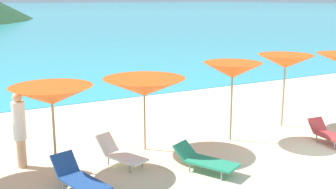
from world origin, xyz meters
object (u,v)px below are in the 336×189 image
Objects in this scene: beachgoer_1 at (19,128)px; lounge_chair_6 at (120,153)px; umbrella_3 at (233,70)px; umbrella_1 at (52,95)px; lounge_chair_3 at (79,178)px; lounge_chair_0 at (328,133)px; lounge_chair_5 at (205,160)px; umbrella_4 at (285,62)px; umbrella_2 at (144,87)px.

lounge_chair_6 is at bearing -72.18° from beachgoer_1.
umbrella_3 reaches higher than beachgoer_1.
umbrella_1 is 1.40× the size of lounge_chair_6.
lounge_chair_6 reaches higher than lounge_chair_3.
lounge_chair_6 reaches higher than lounge_chair_0.
umbrella_3 is 1.37× the size of lounge_chair_3.
lounge_chair_6 is 0.79× the size of beachgoer_1.
umbrella_1 is 4.01m from lounge_chair_5.
beachgoer_1 is at bearing 138.03° from umbrella_1.
umbrella_4 reaches higher than lounge_chair_3.
umbrella_1 reaches higher than lounge_chair_5.
umbrella_4 is 1.74× the size of lounge_chair_0.
umbrella_4 is at bearing -2.43° from lounge_chair_5.
umbrella_2 is at bearing 161.80° from lounge_chair_0.
umbrella_1 is 2.25m from lounge_chair_6.
lounge_chair_0 is 0.81× the size of lounge_chair_5.
lounge_chair_5 is at bearing -79.27° from beachgoer_1.
umbrella_1 reaches higher than lounge_chair_0.
umbrella_4 is 1.40× the size of lounge_chair_3.
lounge_chair_0 is at bearing -34.61° from umbrella_3.
umbrella_4 is at bearing -50.53° from beachgoer_1.
beachgoer_1 is at bearing 168.39° from lounge_chair_0.
beachgoer_1 is at bearing 176.89° from umbrella_4.
umbrella_3 is 4.08m from lounge_chair_6.
lounge_chair_0 is 7.36m from lounge_chair_3.
umbrella_1 is at bearing 81.21° from lounge_chair_3.
lounge_chair_6 is 2.56m from beachgoer_1.
umbrella_4 reaches higher than beachgoer_1.
lounge_chair_3 is at bearing -166.75° from umbrella_3.
lounge_chair_0 is 0.80× the size of lounge_chair_3.
umbrella_3 is (5.18, -0.19, 0.21)m from umbrella_1.
umbrella_2 is 2.65m from lounge_chair_5.
beachgoer_1 is (-8.21, 2.43, 0.73)m from lounge_chair_0.
umbrella_4 is 7.79m from lounge_chair_3.
lounge_chair_6 is at bearing -146.08° from umbrella_2.
beachgoer_1 is (-5.88, 0.82, -1.08)m from umbrella_3.
lounge_chair_3 is at bearing -167.29° from lounge_chair_6.
umbrella_1 is 1.25× the size of lounge_chair_3.
beachgoer_1 reaches higher than lounge_chair_0.
umbrella_2 is at bearing 6.67° from umbrella_1.
lounge_chair_3 is 1.12× the size of lounge_chair_6.
umbrella_2 is 1.18× the size of beachgoer_1.
umbrella_1 is at bearing 142.67° from lounge_chair_6.
umbrella_3 is 6.03m from beachgoer_1.
beachgoer_1 is (-0.70, 0.63, -0.87)m from umbrella_1.
lounge_chair_5 is (-4.38, -1.97, -1.87)m from umbrella_4.
umbrella_3 is 3.13m from lounge_chair_5.
lounge_chair_6 is at bearing 19.54° from lounge_chair_3.
lounge_chair_5 is (0.62, -2.10, -1.50)m from umbrella_2.
umbrella_1 is 2.60m from umbrella_2.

